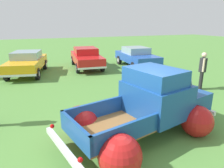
% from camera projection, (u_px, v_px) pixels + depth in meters
% --- Properties ---
extents(ground_plane, '(80.00, 80.00, 0.00)m').
position_uv_depth(ground_plane, '(138.00, 136.00, 5.83)').
color(ground_plane, '#548C3D').
extents(vintage_pickup_truck, '(4.92, 3.51, 1.96)m').
position_uv_depth(vintage_pickup_truck, '(149.00, 108.00, 5.82)').
color(vintage_pickup_truck, black).
rests_on(vintage_pickup_truck, ground).
extents(show_car_1, '(2.76, 4.57, 1.43)m').
position_uv_depth(show_car_1, '(27.00, 62.00, 12.54)').
color(show_car_1, black).
rests_on(show_car_1, ground).
extents(show_car_2, '(2.26, 4.70, 1.43)m').
position_uv_depth(show_car_2, '(86.00, 57.00, 14.39)').
color(show_car_2, black).
rests_on(show_car_2, ground).
extents(show_car_3, '(2.15, 4.39, 1.43)m').
position_uv_depth(show_car_3, '(136.00, 56.00, 14.67)').
color(show_car_3, black).
rests_on(show_car_3, ground).
extents(spectator_1, '(0.48, 0.48, 1.81)m').
position_uv_depth(spectator_1, '(203.00, 68.00, 9.56)').
color(spectator_1, black).
rests_on(spectator_1, ground).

